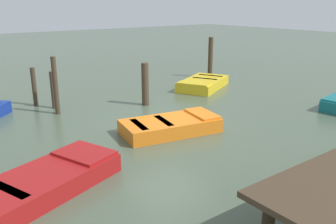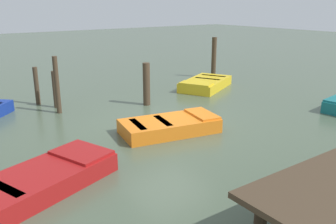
{
  "view_description": "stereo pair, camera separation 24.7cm",
  "coord_description": "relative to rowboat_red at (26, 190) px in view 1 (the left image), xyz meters",
  "views": [
    {
      "loc": [
        6.5,
        8.53,
        3.64
      ],
      "look_at": [
        0.0,
        0.0,
        0.35
      ],
      "focal_mm": 38.03,
      "sensor_mm": 36.0,
      "label": 1
    },
    {
      "loc": [
        6.3,
        8.68,
        3.64
      ],
      "look_at": [
        0.0,
        0.0,
        0.35
      ],
      "focal_mm": 38.03,
      "sensor_mm": 36.0,
      "label": 2
    }
  ],
  "objects": [
    {
      "name": "ground_plane",
      "position": [
        -4.99,
        -2.07,
        -0.22
      ],
      "size": [
        80.0,
        80.0,
        0.0
      ],
      "primitive_type": "plane",
      "color": "#475642"
    },
    {
      "name": "rowboat_red",
      "position": [
        0.0,
        0.0,
        0.0
      ],
      "size": [
        4.26,
        2.63,
        0.46
      ],
      "rotation": [
        0.0,
        0.0,
        3.48
      ],
      "color": "maroon",
      "rests_on": "ground_plane"
    },
    {
      "name": "rowboat_orange",
      "position": [
        -4.52,
        -1.31,
        0.0
      ],
      "size": [
        3.01,
        1.88,
        0.46
      ],
      "rotation": [
        0.0,
        0.0,
        2.94
      ],
      "color": "orange",
      "rests_on": "ground_plane"
    },
    {
      "name": "rowboat_yellow",
      "position": [
        -9.13,
        -4.93,
        0.0
      ],
      "size": [
        3.19,
        2.6,
        0.46
      ],
      "rotation": [
        0.0,
        0.0,
        0.47
      ],
      "color": "gold",
      "rests_on": "ground_plane"
    },
    {
      "name": "mooring_piling_far_right",
      "position": [
        -5.57,
        -4.21,
        0.57
      ],
      "size": [
        0.26,
        0.26,
        1.57
      ],
      "primitive_type": "cylinder",
      "color": "#423323",
      "rests_on": "ground_plane"
    },
    {
      "name": "mooring_piling_far_left",
      "position": [
        -2.56,
        -5.12,
        0.77
      ],
      "size": [
        0.16,
        0.16,
        1.96
      ],
      "primitive_type": "cylinder",
      "color": "#423323",
      "rests_on": "ground_plane"
    },
    {
      "name": "mooring_piling_near_right",
      "position": [
        -2.72,
        -5.85,
        0.45
      ],
      "size": [
        0.17,
        0.17,
        1.34
      ],
      "primitive_type": "cylinder",
      "color": "#423323",
      "rests_on": "ground_plane"
    },
    {
      "name": "mooring_piling_near_left",
      "position": [
        -11.08,
        -6.51,
        0.8
      ],
      "size": [
        0.24,
        0.24,
        2.03
      ],
      "primitive_type": "cylinder",
      "color": "#423323",
      "rests_on": "ground_plane"
    },
    {
      "name": "mooring_piling_mid_left",
      "position": [
        -2.31,
        -6.65,
        0.49
      ],
      "size": [
        0.17,
        0.17,
        1.41
      ],
      "primitive_type": "cylinder",
      "color": "#423323",
      "rests_on": "ground_plane"
    }
  ]
}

